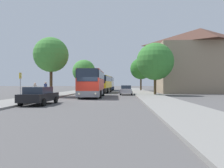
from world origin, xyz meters
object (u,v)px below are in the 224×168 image
Objects in this scene: pedestrian_waiting_near at (46,90)px; tree_left_far at (84,71)px; bus_front at (92,83)px; bus_middle at (103,84)px; bus_stop_sign at (20,83)px; tree_left_near at (51,55)px; tree_right_mid at (141,69)px; tree_right_near at (155,62)px; pedestrian_waiting_far at (35,90)px; parked_car_right_near at (126,90)px; bus_rear at (108,83)px; parked_car_left_curb at (39,95)px.

tree_left_far is at bearing -44.25° from pedestrian_waiting_near.
bus_front is 15.02m from bus_middle.
bus_stop_sign is 35.19m from tree_left_far.
bus_middle is at bearing 67.67° from tree_left_near.
tree_right_mid is (14.93, 33.88, 3.71)m from bus_stop_sign.
tree_right_near is (9.06, 4.86, 3.33)m from bus_front.
tree_right_mid is (8.59, 11.41, 3.79)m from bus_middle.
tree_left_near is (-5.90, -14.36, 3.98)m from bus_middle.
tree_right_mid reaches higher than pedestrian_waiting_far.
tree_right_near is (8.99, -10.16, 3.41)m from bus_middle.
pedestrian_waiting_near is at bearing -87.88° from tree_left_far.
bus_middle is 19.70m from pedestrian_waiting_near.
bus_front is 1.32× the size of tree_right_near.
tree_left_near is (-10.45, -5.22, 4.99)m from parked_car_right_near.
parked_car_right_near is 0.52× the size of tree_left_near.
tree_left_far is (-10.70, 21.70, 4.29)m from parked_car_right_near.
bus_front is 7.53m from pedestrian_waiting_far.
parked_car_right_near is at bearing 26.53° from tree_left_near.
bus_rear reaches higher than bus_front.
pedestrian_waiting_far is (-1.06, -0.49, -0.07)m from pedestrian_waiting_near.
bus_rear is 1.49× the size of tree_right_mid.
bus_rear reaches higher than parked_car_right_near.
tree_left_far is 14.79m from tree_right_mid.
bus_rear is 6.97× the size of pedestrian_waiting_far.
tree_left_far is at bearing 117.84° from bus_middle.
bus_middle is at bearing -63.92° from tree_left_far.
pedestrian_waiting_near is 1.17m from pedestrian_waiting_far.
bus_front is at bearing -151.78° from tree_right_near.
pedestrian_waiting_near is at bearing 47.48° from parked_car_right_near.
tree_right_near is at bearing -88.92° from tree_right_mid.
bus_middle is at bearing -61.02° from pedestrian_waiting_near.
bus_stop_sign is 0.34× the size of tree_right_mid.
bus_middle is 26.06m from parked_car_left_curb.
tree_right_near is at bearing -56.32° from tree_left_far.
tree_left_near is 0.99× the size of tree_right_mid.
tree_left_far is at bearing 123.68° from tree_right_near.
bus_front is at bearing 125.44° from pedestrian_waiting_far.
bus_front is 28.05m from tree_right_mid.
bus_stop_sign is at bearing -7.61° from pedestrian_waiting_far.
parked_car_left_curb is at bearing 66.82° from parked_car_right_near.
parked_car_left_curb is at bearing -46.02° from bus_stop_sign.
pedestrian_waiting_far is 18.20m from tree_right_near.
tree_right_mid is (-0.40, 21.56, 0.38)m from tree_right_near.
bus_middle is 23.35m from bus_stop_sign.
tree_right_near is (15.33, 12.32, 3.33)m from bus_stop_sign.
bus_front reaches higher than bus_stop_sign.
tree_right_near is at bearing 120.28° from pedestrian_waiting_far.
pedestrian_waiting_far is at bearing 68.30° from pedestrian_waiting_near.
bus_rear is 1.53× the size of tree_right_near.
pedestrian_waiting_far is at bearing -105.41° from bus_middle.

